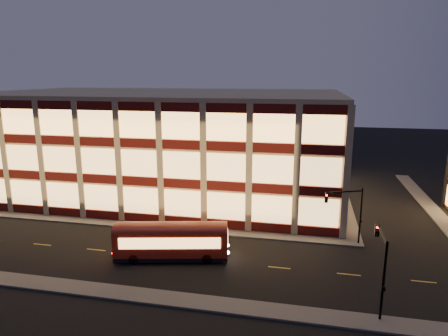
# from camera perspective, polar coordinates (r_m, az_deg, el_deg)

# --- Properties ---
(ground) EXTENTS (200.00, 200.00, 0.00)m
(ground) POSITION_cam_1_polar(r_m,az_deg,el_deg) (46.19, -11.93, -8.55)
(ground) COLOR black
(ground) RESTS_ON ground
(sidewalk_office_south) EXTENTS (54.00, 2.00, 0.15)m
(sidewalk_office_south) POSITION_cam_1_polar(r_m,az_deg,el_deg) (48.24, -14.74, -7.66)
(sidewalk_office_south) COLOR #514F4C
(sidewalk_office_south) RESTS_ON ground
(sidewalk_office_east) EXTENTS (2.00, 30.00, 0.15)m
(sidewalk_office_east) POSITION_cam_1_polar(r_m,az_deg,el_deg) (58.75, 16.44, -4.01)
(sidewalk_office_east) COLOR #514F4C
(sidewalk_office_east) RESTS_ON ground
(sidewalk_tower_west) EXTENTS (2.00, 30.00, 0.15)m
(sidewalk_tower_west) POSITION_cam_1_polar(r_m,az_deg,el_deg) (60.69, 26.87, -4.37)
(sidewalk_tower_west) COLOR #514F4C
(sidewalk_tower_west) RESTS_ON ground
(sidewalk_near) EXTENTS (100.00, 2.00, 0.15)m
(sidewalk_near) POSITION_cam_1_polar(r_m,az_deg,el_deg) (35.83, -20.62, -15.66)
(sidewalk_near) COLOR #514F4C
(sidewalk_near) RESTS_ON ground
(office_building) EXTENTS (50.45, 30.45, 14.50)m
(office_building) POSITION_cam_1_polar(r_m,az_deg,el_deg) (60.53, -8.35, 3.86)
(office_building) COLOR tan
(office_building) RESTS_ON ground
(traffic_signal_far) EXTENTS (3.79, 1.87, 6.00)m
(traffic_signal_far) POSITION_cam_1_polar(r_m,az_deg,el_deg) (41.55, 17.34, -5.32)
(traffic_signal_far) COLOR black
(traffic_signal_far) RESTS_ON ground
(traffic_signal_near) EXTENTS (0.32, 4.45, 6.00)m
(traffic_signal_near) POSITION_cam_1_polar(r_m,az_deg,el_deg) (31.29, 21.55, -11.79)
(traffic_signal_near) COLOR black
(traffic_signal_near) RESTS_ON ground
(trolley_bus) EXTENTS (10.76, 4.84, 3.54)m
(trolley_bus) POSITION_cam_1_polar(r_m,az_deg,el_deg) (38.05, -7.52, -10.00)
(trolley_bus) COLOR #951608
(trolley_bus) RESTS_ON ground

